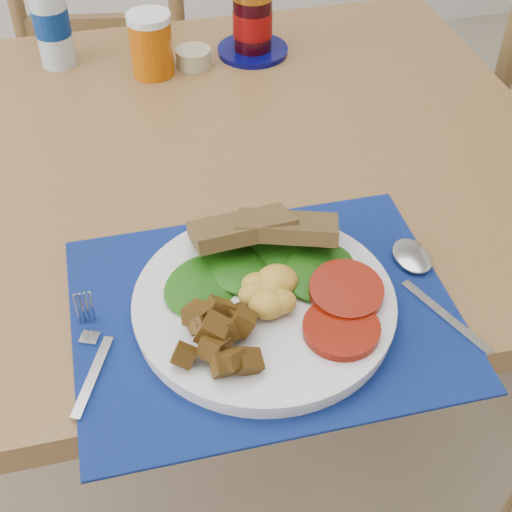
% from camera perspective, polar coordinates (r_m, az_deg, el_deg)
% --- Properties ---
extents(table, '(1.40, 0.90, 0.75)m').
position_cam_1_polar(table, '(1.12, -12.35, 3.41)').
color(table, brown).
rests_on(table, ground).
extents(chair_far, '(0.46, 0.44, 1.06)m').
position_cam_1_polar(chair_far, '(1.80, -11.42, 15.30)').
color(chair_far, brown).
rests_on(chair_far, ground).
extents(placemat, '(0.44, 0.34, 0.00)m').
position_cam_1_polar(placemat, '(0.83, 0.64, -4.45)').
color(placemat, '#040833').
rests_on(placemat, table).
extents(breakfast_plate, '(0.30, 0.30, 0.07)m').
position_cam_1_polar(breakfast_plate, '(0.81, 0.32, -3.66)').
color(breakfast_plate, silver).
rests_on(breakfast_plate, placemat).
extents(fork, '(0.05, 0.15, 0.00)m').
position_cam_1_polar(fork, '(0.81, -13.08, -7.45)').
color(fork, '#B2B5BA').
rests_on(fork, placemat).
extents(spoon, '(0.06, 0.20, 0.01)m').
position_cam_1_polar(spoon, '(0.89, 13.04, -1.37)').
color(spoon, '#B2B5BA').
rests_on(spoon, placemat).
extents(water_bottle, '(0.06, 0.06, 0.21)m').
position_cam_1_polar(water_bottle, '(1.31, -16.19, 18.14)').
color(water_bottle, '#ADBFCC').
rests_on(water_bottle, table).
extents(juice_glass, '(0.07, 0.07, 0.10)m').
position_cam_1_polar(juice_glass, '(1.27, -8.37, 16.27)').
color(juice_glass, '#AA4C04').
rests_on(juice_glass, table).
extents(ramekin, '(0.06, 0.06, 0.03)m').
position_cam_1_polar(ramekin, '(1.30, -5.03, 15.53)').
color(ramekin, tan).
rests_on(ramekin, table).
extents(jam_on_saucer, '(0.13, 0.13, 0.11)m').
position_cam_1_polar(jam_on_saucer, '(1.32, -0.28, 17.91)').
color(jam_on_saucer, '#04064C').
rests_on(jam_on_saucer, table).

